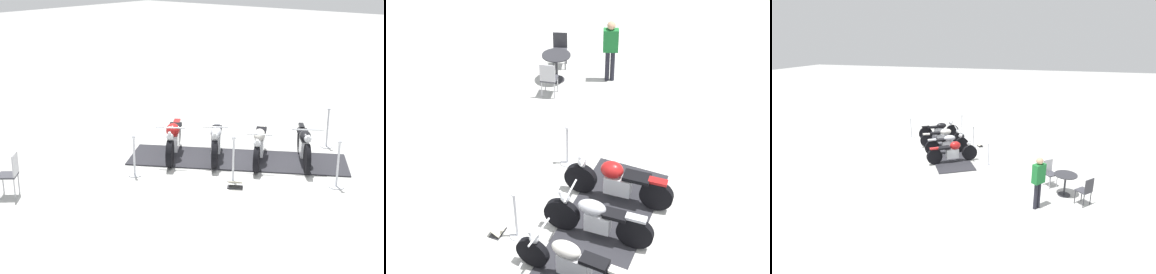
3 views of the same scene
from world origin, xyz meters
TOP-DOWN VIEW (x-y plane):
  - ground_plane at (0.00, 0.00)m, footprint 80.00×80.00m
  - display_platform at (0.00, 0.00)m, footprint 5.56×4.09m
  - motorcycle_maroon at (-1.42, -0.84)m, footprint 1.35×1.95m
  - motorcycle_chrome at (-0.47, -0.29)m, footprint 1.26×1.84m
  - motorcycle_cream at (0.49, 0.24)m, footprint 1.18×2.05m
  - stanchion_right_front at (-1.34, -2.39)m, footprint 0.31×0.31m
  - stanchion_right_mid at (0.70, -1.22)m, footprint 0.29×0.29m
  - info_placard at (0.95, -1.51)m, footprint 0.40×0.35m
  - cafe_table at (-3.22, -5.43)m, footprint 0.77×0.77m
  - cafe_chair_near_table at (-2.59, -4.89)m, footprint 0.56×0.56m
  - cafe_chair_across_table at (-3.77, -6.04)m, footprint 0.57×0.57m
  - bystander_person at (-4.36, -4.56)m, footprint 0.45×0.42m

SIDE VIEW (x-z plane):
  - ground_plane at x=0.00m, z-range 0.00..0.00m
  - display_platform at x=0.00m, z-range 0.00..0.03m
  - info_placard at x=0.95m, z-range -0.04..0.16m
  - stanchion_right_front at x=-1.34m, z-range -0.17..0.83m
  - stanchion_right_mid at x=0.70m, z-range -0.16..0.94m
  - motorcycle_cream at x=0.49m, z-range 0.03..0.94m
  - motorcycle_chrome at x=-0.47m, z-range -0.01..1.00m
  - motorcycle_maroon at x=-1.42m, z-range 0.01..1.00m
  - cafe_chair_across_table at x=-3.77m, z-range 0.08..1.04m
  - cafe_chair_near_table at x=-2.59m, z-range 0.07..1.05m
  - cafe_table at x=-3.22m, z-range 0.20..0.97m
  - bystander_person at x=-4.36m, z-range 0.17..1.90m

